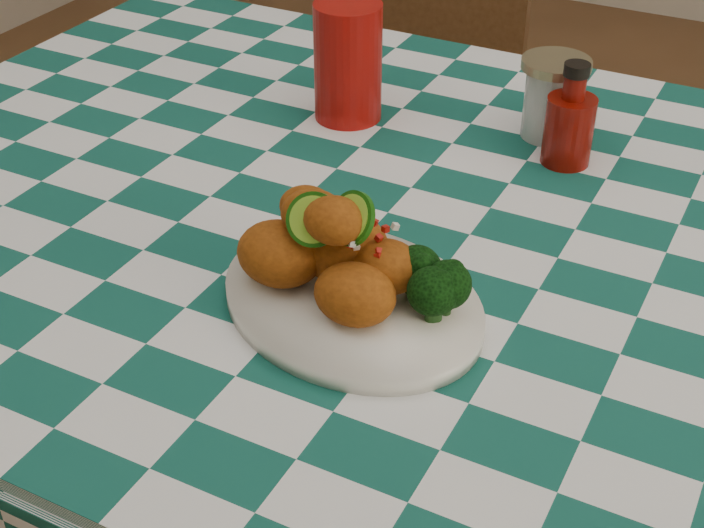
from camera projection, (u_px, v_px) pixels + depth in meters
The scene contains 8 objects.
dining_table at pixel (450, 478), 1.33m from camera, with size 1.66×1.06×0.79m, color #115043, non-canonical shape.
plate at pixel (352, 302), 0.98m from camera, with size 0.29×0.23×0.02m, color white, non-canonical shape.
fried_chicken_pile at pixel (340, 246), 0.95m from camera, with size 0.17×0.12×0.11m, color #9C480F, non-canonical shape.
broccoli_side at pixel (427, 286), 0.94m from camera, with size 0.08×0.08×0.06m, color black, non-canonical shape.
red_tumbler at pixel (348, 62), 1.30m from camera, with size 0.09×0.09×0.16m, color #950C08.
ketchup_bottle at pixel (571, 114), 1.21m from camera, with size 0.06×0.06×0.13m, color #660B05, non-canonical shape.
mason_jar at pixel (552, 98), 1.27m from camera, with size 0.09×0.09×0.11m, color #B2BCBA, non-canonical shape.
wooden_chair_left at pixel (389, 144), 1.95m from camera, with size 0.43×0.45×0.95m, color #472814, non-canonical shape.
Camera 1 is at (0.31, -0.88, 1.38)m, focal length 50.00 mm.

